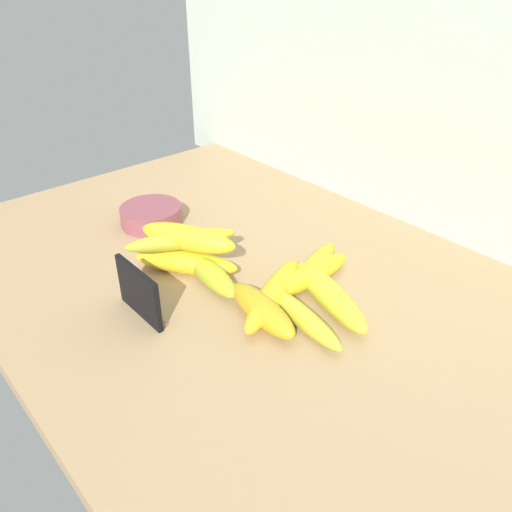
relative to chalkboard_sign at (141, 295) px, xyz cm
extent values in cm
cube|color=tan|center=(-0.42, 17.93, -5.36)|extent=(110.00, 76.00, 3.00)
cube|color=beige|center=(-0.42, 56.93, 28.14)|extent=(130.00, 2.00, 70.00)
cube|color=black|center=(0.00, -0.07, 0.34)|extent=(11.00, 0.80, 8.40)
cube|color=#866243|center=(0.00, 0.73, -3.56)|extent=(9.90, 1.20, 0.60)
cylinder|color=#8D4652|center=(-25.05, 16.81, -1.97)|extent=(12.24, 12.24, 3.77)
ellipsoid|color=gold|center=(17.26, 16.54, -2.23)|extent=(18.21, 5.74, 3.24)
ellipsoid|color=#B0BB2B|center=(-0.79, 12.98, -1.87)|extent=(16.17, 5.98, 3.98)
ellipsoid|color=gold|center=(17.01, 22.99, -1.70)|extent=(19.87, 9.78, 4.32)
ellipsoid|color=yellow|center=(10.88, 16.89, -1.85)|extent=(12.42, 20.15, 4.01)
ellipsoid|color=gold|center=(8.97, 28.36, -2.21)|extent=(8.21, 15.79, 3.30)
ellipsoid|color=yellow|center=(-5.60, 11.80, -1.80)|extent=(17.28, 13.88, 4.11)
ellipsoid|color=yellow|center=(10.98, 25.14, -1.88)|extent=(4.04, 17.56, 3.95)
ellipsoid|color=gold|center=(12.87, 12.67, -1.68)|extent=(15.43, 6.02, 4.35)
ellipsoid|color=gold|center=(-6.96, 12.07, 1.91)|extent=(10.77, 18.50, 3.31)
ellipsoid|color=yellow|center=(-6.07, 12.85, 2.44)|extent=(17.64, 11.73, 4.36)
camera|label=1|loc=(57.40, -27.61, 44.75)|focal=35.78mm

